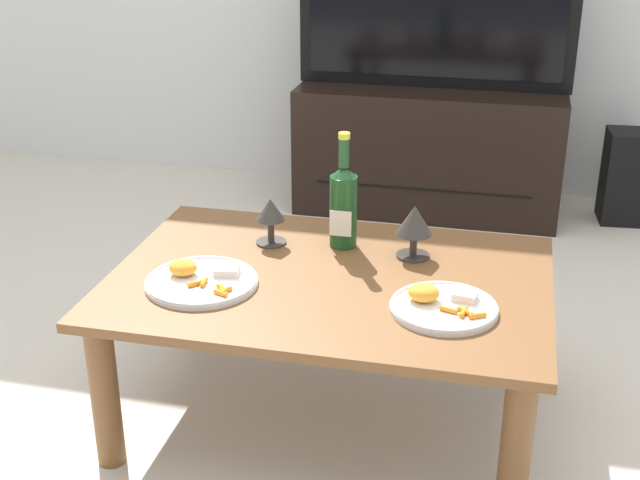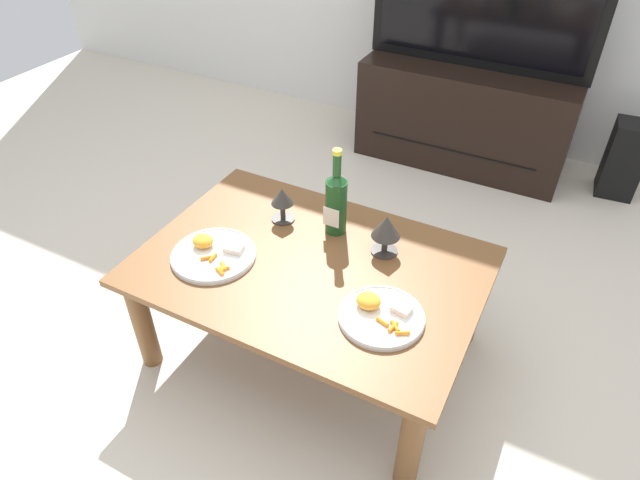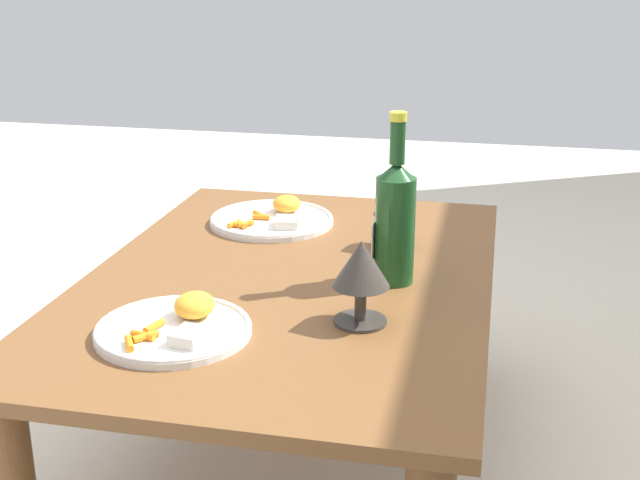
{
  "view_description": "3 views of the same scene",
  "coord_description": "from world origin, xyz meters",
  "views": [
    {
      "loc": [
        0.42,
        -1.91,
        1.37
      ],
      "look_at": [
        -0.04,
        0.07,
        0.49
      ],
      "focal_mm": 47.96,
      "sensor_mm": 36.0,
      "label": 1
    },
    {
      "loc": [
        0.66,
        -1.19,
        1.61
      ],
      "look_at": [
        0.02,
        0.03,
        0.51
      ],
      "focal_mm": 30.92,
      "sensor_mm": 36.0,
      "label": 2
    },
    {
      "loc": [
        1.46,
        0.38,
        1.01
      ],
      "look_at": [
        -0.04,
        0.05,
        0.48
      ],
      "focal_mm": 46.97,
      "sensor_mm": 36.0,
      "label": 3
    }
  ],
  "objects": [
    {
      "name": "tv_stand",
      "position": [
        0.08,
        1.64,
        0.27
      ],
      "size": [
        1.11,
        0.47,
        0.54
      ],
      "color": "black",
      "rests_on": "ground_plane"
    },
    {
      "name": "dinner_plate_left",
      "position": [
        -0.3,
        -0.12,
        0.43
      ],
      "size": [
        0.28,
        0.28,
        0.05
      ],
      "color": "white",
      "rests_on": "dining_table"
    },
    {
      "name": "wine_bottle",
      "position": [
        -0.01,
        0.2,
        0.55
      ],
      "size": [
        0.07,
        0.08,
        0.32
      ],
      "color": "#19471E",
      "rests_on": "dining_table"
    },
    {
      "name": "dining_table",
      "position": [
        0.0,
        0.0,
        0.35
      ],
      "size": [
        1.11,
        0.77,
        0.42
      ],
      "color": "brown",
      "rests_on": "ground_plane"
    },
    {
      "name": "ground_plane",
      "position": [
        0.0,
        0.0,
        0.0
      ],
      "size": [
        6.4,
        6.4,
        0.0
      ],
      "primitive_type": "plane",
      "color": "beige"
    },
    {
      "name": "goblet_right",
      "position": [
        0.19,
        0.17,
        0.52
      ],
      "size": [
        0.1,
        0.1,
        0.15
      ],
      "color": "#38332D",
      "rests_on": "dining_table"
    },
    {
      "name": "dinner_plate_right",
      "position": [
        0.3,
        -0.12,
        0.43
      ],
      "size": [
        0.25,
        0.25,
        0.05
      ],
      "color": "white",
      "rests_on": "dining_table"
    },
    {
      "name": "floor_speaker",
      "position": [
        0.9,
        1.66,
        0.2
      ],
      "size": [
        0.19,
        0.19,
        0.39
      ],
      "primitive_type": "cube",
      "rotation": [
        0.0,
        0.0,
        0.08
      ],
      "color": "black",
      "rests_on": "ground_plane"
    },
    {
      "name": "goblet_left",
      "position": [
        -0.2,
        0.17,
        0.51
      ],
      "size": [
        0.08,
        0.08,
        0.13
      ],
      "color": "#38332D",
      "rests_on": "dining_table"
    },
    {
      "name": "tv_screen",
      "position": [
        0.08,
        1.64,
        0.83
      ],
      "size": [
        1.13,
        0.05,
        0.59
      ],
      "color": "black",
      "rests_on": "tv_stand"
    }
  ]
}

